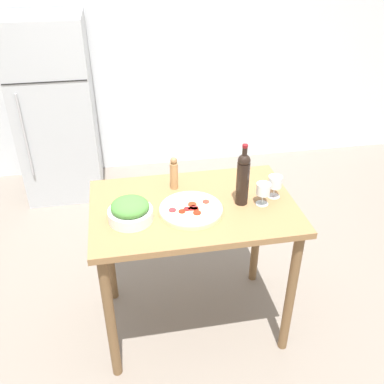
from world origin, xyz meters
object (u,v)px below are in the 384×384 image
wine_glass_far (275,183)px  homemade_pizza (191,209)px  refrigerator (56,110)px  salad_bowl (130,211)px  wine_bottle (243,178)px  wine_glass_near (263,190)px  pepper_mill (174,174)px

wine_glass_far → homemade_pizza: 0.50m
refrigerator → homemade_pizza: bearing=-65.8°
salad_bowl → refrigerator: bearing=105.9°
refrigerator → homemade_pizza: size_ratio=4.73×
salad_bowl → wine_bottle: bearing=4.9°
wine_bottle → salad_bowl: (-0.62, -0.05, -0.10)m
refrigerator → wine_glass_near: bearing=-56.7°
wine_glass_near → pepper_mill: (-0.46, 0.26, 0.01)m
refrigerator → salad_bowl: (0.57, -2.00, 0.16)m
wine_glass_far → wine_bottle: bearing=-172.5°
refrigerator → wine_bottle: size_ratio=4.58×
wine_glass_far → pepper_mill: size_ratio=0.65×
wine_glass_near → pepper_mill: size_ratio=0.65×
wine_bottle → wine_glass_far: size_ratio=2.74×
wine_glass_near → homemade_pizza: size_ratio=0.38×
wine_glass_near → salad_bowl: wine_glass_near is taller
wine_bottle → homemade_pizza: (-0.29, -0.04, -0.15)m
pepper_mill → homemade_pizza: size_ratio=0.58×
wine_glass_far → homemade_pizza: size_ratio=0.38×
wine_bottle → wine_glass_near: bearing=-16.8°
wine_glass_far → pepper_mill: 0.58m
wine_bottle → salad_bowl: bearing=-175.1°
wine_glass_far → homemade_pizza: (-0.49, -0.06, -0.07)m
wine_glass_far → pepper_mill: pepper_mill is taller
refrigerator → pepper_mill: 1.92m
refrigerator → salad_bowl: bearing=-74.1°
refrigerator → wine_bottle: 2.29m
refrigerator → pepper_mill: size_ratio=8.17×
wine_glass_far → salad_bowl: wine_glass_far is taller
refrigerator → wine_glass_far: 2.37m
wine_glass_near → wine_glass_far: 0.11m
wine_bottle → homemade_pizza: wine_bottle is taller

